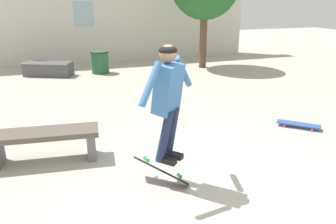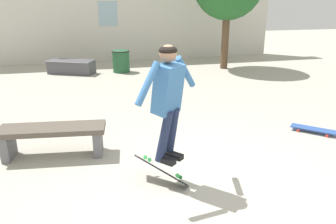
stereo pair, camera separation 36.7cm
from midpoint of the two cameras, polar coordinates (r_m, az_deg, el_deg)
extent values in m
plane|color=#B2AD9E|center=(4.34, 4.86, -13.29)|extent=(40.00, 40.00, 0.00)
cube|color=beige|center=(13.29, -13.28, 16.37)|extent=(12.41, 0.40, 3.61)
cube|color=#99B7C6|center=(13.03, -15.32, 16.16)|extent=(0.70, 0.02, 0.90)
cylinder|color=brown|center=(11.72, 5.23, 12.35)|extent=(0.25, 0.25, 1.92)
cube|color=brown|center=(5.22, -22.80, -3.53)|extent=(1.63, 0.66, 0.08)
cube|color=slate|center=(5.23, -15.18, -5.52)|extent=(0.17, 0.41, 0.40)
cube|color=#4C4C51|center=(11.18, -20.99, 7.00)|extent=(1.57, 1.12, 0.44)
cube|color=#B7B7BC|center=(10.90, -21.75, 7.76)|extent=(1.35, 0.66, 0.02)
cylinder|color=#235633|center=(11.09, -12.70, 8.44)|extent=(0.56, 0.56, 0.72)
torus|color=black|center=(11.04, -12.83, 10.16)|extent=(0.60, 0.60, 0.04)
cube|color=teal|center=(3.95, -2.67, 4.01)|extent=(0.45, 0.45, 0.63)
sphere|color=#A37556|center=(3.86, -2.77, 10.11)|extent=(0.30, 0.30, 0.21)
ellipsoid|color=black|center=(3.86, -2.77, 10.65)|extent=(0.31, 0.31, 0.12)
cylinder|color=#1E2847|center=(4.21, -1.91, -3.60)|extent=(0.21, 0.28, 0.71)
cube|color=black|center=(4.33, -1.52, -7.56)|extent=(0.24, 0.26, 0.07)
cylinder|color=#1E2847|center=(4.08, -3.20, -4.38)|extent=(0.27, 0.23, 0.71)
cube|color=black|center=(4.20, -2.78, -8.45)|extent=(0.24, 0.26, 0.07)
cylinder|color=teal|center=(4.23, 0.15, 7.03)|extent=(0.36, 0.32, 0.46)
cylinder|color=teal|center=(3.62, -6.02, 4.84)|extent=(0.36, 0.32, 0.46)
cube|color=black|center=(4.38, -3.63, -10.22)|extent=(0.66, 0.65, 0.36)
cylinder|color=green|center=(4.22, -0.67, -10.99)|extent=(0.08, 0.06, 0.07)
cylinder|color=green|center=(4.43, -0.25, -11.26)|extent=(0.08, 0.06, 0.07)
cylinder|color=green|center=(4.34, -6.49, -8.08)|extent=(0.08, 0.06, 0.07)
cylinder|color=green|center=(4.54, -5.84, -8.48)|extent=(0.08, 0.06, 0.07)
cube|color=#2D519E|center=(6.62, 20.35, -2.01)|extent=(0.71, 0.70, 0.02)
cylinder|color=#DB3D33|center=(6.73, 22.46, -2.34)|extent=(0.05, 0.05, 0.05)
cylinder|color=#DB3D33|center=(6.52, 22.32, -3.01)|extent=(0.05, 0.05, 0.05)
cylinder|color=#DB3D33|center=(6.76, 18.37, -1.75)|extent=(0.05, 0.05, 0.05)
cylinder|color=#DB3D33|center=(6.55, 18.10, -2.40)|extent=(0.05, 0.05, 0.05)
camera|label=1|loc=(0.18, -92.60, -0.90)|focal=35.00mm
camera|label=2|loc=(0.18, 87.40, 0.90)|focal=35.00mm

